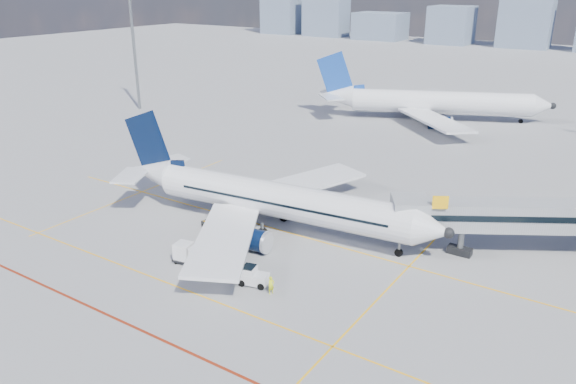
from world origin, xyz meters
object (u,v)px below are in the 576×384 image
object	(u,v)px
main_aircraft	(268,198)
ramp_worker	(271,285)
belt_loader	(218,226)
second_aircraft	(430,102)
cargo_dolly	(192,254)
baggage_tug	(252,276)

from	to	relation	value
main_aircraft	ramp_worker	xyz separation A→B (m)	(7.71, -10.45, -2.45)
main_aircraft	belt_loader	xyz separation A→B (m)	(-3.78, -3.40, -2.68)
second_aircraft	ramp_worker	world-z (taller)	second_aircraft
second_aircraft	cargo_dolly	size ratio (longest dim) A/B	11.04
second_aircraft	cargo_dolly	distance (m)	64.84
main_aircraft	ramp_worker	bearing A→B (deg)	-59.34
belt_loader	second_aircraft	bearing A→B (deg)	98.72
baggage_tug	belt_loader	bearing A→B (deg)	130.18
main_aircraft	ramp_worker	world-z (taller)	main_aircraft
second_aircraft	belt_loader	bearing A→B (deg)	-114.61
main_aircraft	second_aircraft	size ratio (longest dim) A/B	0.92
second_aircraft	cargo_dolly	xyz separation A→B (m)	(1.72, -64.78, -2.20)
belt_loader	main_aircraft	bearing A→B (deg)	51.59
second_aircraft	baggage_tug	xyz separation A→B (m)	(8.42, -64.71, -2.43)
baggage_tug	belt_loader	distance (m)	11.49
cargo_dolly	second_aircraft	bearing A→B (deg)	82.04
main_aircraft	belt_loader	bearing A→B (deg)	-143.83
second_aircraft	ramp_worker	xyz separation A→B (m)	(10.57, -65.07, -2.45)
cargo_dolly	ramp_worker	world-z (taller)	cargo_dolly
main_aircraft	cargo_dolly	xyz separation A→B (m)	(-1.14, -10.16, -2.20)
baggage_tug	cargo_dolly	distance (m)	6.71
main_aircraft	ramp_worker	size ratio (longest dim) A/B	23.73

